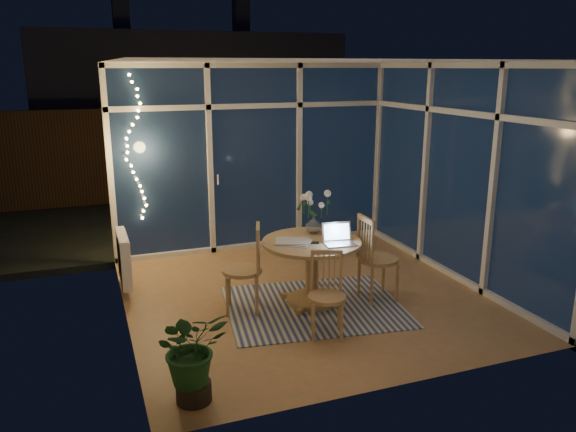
% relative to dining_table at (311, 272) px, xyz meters
% --- Properties ---
extents(floor, '(4.00, 4.00, 0.00)m').
position_rel_dining_table_xyz_m(floor, '(0.04, 0.21, -0.37)').
color(floor, olive).
rests_on(floor, ground).
extents(ceiling, '(4.00, 4.00, 0.00)m').
position_rel_dining_table_xyz_m(ceiling, '(0.04, 0.21, 2.23)').
color(ceiling, white).
rests_on(ceiling, wall_back).
extents(wall_back, '(4.00, 0.04, 2.60)m').
position_rel_dining_table_xyz_m(wall_back, '(0.04, 2.21, 0.93)').
color(wall_back, silver).
rests_on(wall_back, floor).
extents(wall_front, '(4.00, 0.04, 2.60)m').
position_rel_dining_table_xyz_m(wall_front, '(0.04, -1.79, 0.93)').
color(wall_front, silver).
rests_on(wall_front, floor).
extents(wall_left, '(0.04, 4.00, 2.60)m').
position_rel_dining_table_xyz_m(wall_left, '(-1.96, 0.21, 0.93)').
color(wall_left, silver).
rests_on(wall_left, floor).
extents(wall_right, '(0.04, 4.00, 2.60)m').
position_rel_dining_table_xyz_m(wall_right, '(2.04, 0.21, 0.93)').
color(wall_right, silver).
rests_on(wall_right, floor).
extents(window_wall_back, '(4.00, 0.10, 2.60)m').
position_rel_dining_table_xyz_m(window_wall_back, '(0.04, 2.17, 0.93)').
color(window_wall_back, silver).
rests_on(window_wall_back, floor).
extents(window_wall_right, '(0.10, 4.00, 2.60)m').
position_rel_dining_table_xyz_m(window_wall_right, '(2.00, 0.21, 0.93)').
color(window_wall_right, silver).
rests_on(window_wall_right, floor).
extents(radiator, '(0.10, 0.70, 0.58)m').
position_rel_dining_table_xyz_m(radiator, '(-1.90, 1.11, 0.03)').
color(radiator, white).
rests_on(radiator, wall_left).
extents(fairy_lights, '(0.24, 0.10, 1.85)m').
position_rel_dining_table_xyz_m(fairy_lights, '(-1.61, 2.09, 1.16)').
color(fairy_lights, '#FCCB65').
rests_on(fairy_lights, window_wall_back).
extents(garden_patio, '(12.00, 6.00, 0.10)m').
position_rel_dining_table_xyz_m(garden_patio, '(0.54, 5.21, -0.43)').
color(garden_patio, black).
rests_on(garden_patio, ground).
extents(garden_fence, '(11.00, 0.08, 1.80)m').
position_rel_dining_table_xyz_m(garden_fence, '(0.04, 5.71, 0.53)').
color(garden_fence, '#342412').
rests_on(garden_fence, ground).
extents(neighbour_roof, '(7.00, 3.00, 2.20)m').
position_rel_dining_table_xyz_m(neighbour_roof, '(0.34, 8.71, 1.83)').
color(neighbour_roof, '#373942').
rests_on(neighbour_roof, ground).
extents(garden_shrubs, '(0.90, 0.90, 0.90)m').
position_rel_dining_table_xyz_m(garden_shrubs, '(-0.76, 3.61, 0.08)').
color(garden_shrubs, black).
rests_on(garden_shrubs, ground).
extents(rug, '(2.09, 1.76, 0.01)m').
position_rel_dining_table_xyz_m(rug, '(0.00, -0.10, -0.36)').
color(rug, beige).
rests_on(rug, floor).
extents(dining_table, '(1.21, 1.21, 0.73)m').
position_rel_dining_table_xyz_m(dining_table, '(0.00, 0.00, 0.00)').
color(dining_table, olive).
rests_on(dining_table, floor).
extents(chair_left, '(0.56, 0.56, 0.97)m').
position_rel_dining_table_xyz_m(chair_left, '(-0.76, 0.08, 0.12)').
color(chair_left, olive).
rests_on(chair_left, floor).
extents(chair_right, '(0.47, 0.47, 0.99)m').
position_rel_dining_table_xyz_m(chair_right, '(0.75, -0.14, 0.13)').
color(chair_right, olive).
rests_on(chair_right, floor).
extents(chair_front, '(0.50, 0.50, 0.84)m').
position_rel_dining_table_xyz_m(chair_front, '(-0.15, -0.75, 0.05)').
color(chair_front, olive).
rests_on(chair_front, floor).
extents(laptop, '(0.35, 0.31, 0.23)m').
position_rel_dining_table_xyz_m(laptop, '(0.22, -0.23, 0.48)').
color(laptop, silver).
rests_on(laptop, dining_table).
extents(flower_vase, '(0.23, 0.23, 0.21)m').
position_rel_dining_table_xyz_m(flower_vase, '(0.13, 0.26, 0.47)').
color(flower_vase, white).
rests_on(flower_vase, dining_table).
extents(bowl, '(0.17, 0.17, 0.04)m').
position_rel_dining_table_xyz_m(bowl, '(0.38, 0.03, 0.38)').
color(bowl, white).
rests_on(bowl, dining_table).
extents(newspapers, '(0.45, 0.41, 0.02)m').
position_rel_dining_table_xyz_m(newspapers, '(-0.19, 0.02, 0.37)').
color(newspapers, beige).
rests_on(newspapers, dining_table).
extents(phone, '(0.13, 0.10, 0.01)m').
position_rel_dining_table_xyz_m(phone, '(-0.02, -0.09, 0.37)').
color(phone, black).
rests_on(phone, dining_table).
extents(potted_plant, '(0.60, 0.53, 0.76)m').
position_rel_dining_table_xyz_m(potted_plant, '(-1.59, -1.42, 0.01)').
color(potted_plant, '#1A491D').
rests_on(potted_plant, floor).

